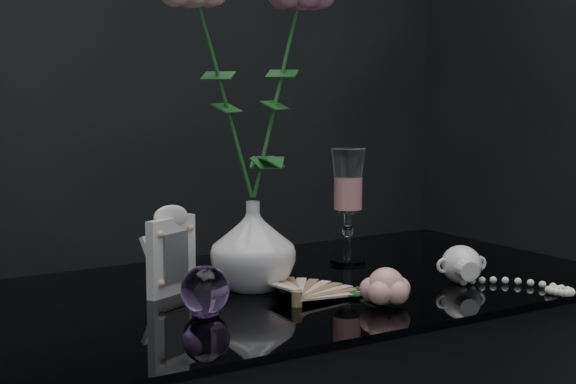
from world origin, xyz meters
TOP-DOWN VIEW (x-y plane):
  - vase at (-0.08, 0.06)m, footprint 0.14×0.14m
  - wine_glass at (0.17, 0.14)m, footprint 0.06×0.06m
  - picture_frame at (-0.20, 0.10)m, footprint 0.13×0.11m
  - paperweight at (-0.21, -0.04)m, footprint 0.08×0.08m
  - paper_fan at (-0.08, -0.07)m, footprint 0.32×0.29m
  - loose_rose at (0.04, -0.13)m, footprint 0.15×0.18m
  - pearl_jar at (0.23, -0.08)m, footprint 0.27×0.28m
  - roses at (-0.08, 0.06)m, footprint 0.28×0.11m

SIDE VIEW (x-z plane):
  - paper_fan at x=-0.08m, z-range 0.76..0.79m
  - loose_rose at x=0.04m, z-range 0.76..0.82m
  - pearl_jar at x=0.23m, z-range 0.76..0.83m
  - paperweight at x=-0.21m, z-range 0.76..0.83m
  - picture_frame at x=-0.20m, z-range 0.76..0.90m
  - vase at x=-0.08m, z-range 0.76..0.90m
  - wine_glass at x=0.17m, z-range 0.76..0.97m
  - roses at x=-0.08m, z-range 0.90..1.31m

